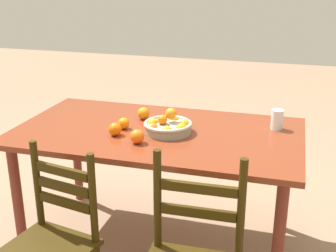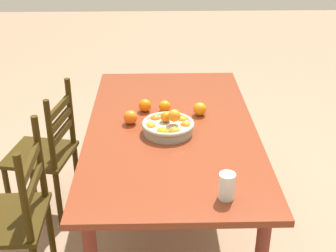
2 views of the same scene
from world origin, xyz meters
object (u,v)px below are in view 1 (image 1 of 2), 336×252
object	(u,v)px
dining_table	(158,143)
fruit_bowl	(168,126)
chair_by_cabinet	(51,246)
drinking_glass	(277,120)
orange_loose_1	(137,137)
orange_loose_0	(124,123)
orange_loose_2	(115,129)
orange_loose_3	(144,113)

from	to	relation	value
dining_table	fruit_bowl	world-z (taller)	fruit_bowl
chair_by_cabinet	drinking_glass	bearing A→B (deg)	57.24
fruit_bowl	orange_loose_1	distance (m)	0.24
orange_loose_0	orange_loose_2	world-z (taller)	orange_loose_2
chair_by_cabinet	orange_loose_0	xyz separation A→B (m)	(-0.08, -0.76, 0.36)
dining_table	orange_loose_3	distance (m)	0.25
dining_table	orange_loose_2	world-z (taller)	orange_loose_2
dining_table	orange_loose_0	xyz separation A→B (m)	(0.20, 0.03, 0.12)
fruit_bowl	orange_loose_2	world-z (taller)	fruit_bowl
orange_loose_1	drinking_glass	size ratio (longest dim) A/B	0.66
orange_loose_1	dining_table	bearing A→B (deg)	-100.70
orange_loose_1	orange_loose_2	distance (m)	0.18
orange_loose_0	orange_loose_3	distance (m)	0.21
orange_loose_1	drinking_glass	bearing A→B (deg)	-148.40
chair_by_cabinet	fruit_bowl	distance (m)	0.92
chair_by_cabinet	fruit_bowl	xyz separation A→B (m)	(-0.35, -0.77, 0.37)
orange_loose_3	chair_by_cabinet	bearing A→B (deg)	81.93
drinking_glass	orange_loose_2	bearing A→B (deg)	22.46
orange_loose_0	orange_loose_1	bearing A→B (deg)	128.73
orange_loose_1	orange_loose_0	bearing A→B (deg)	-51.27
orange_loose_0	orange_loose_3	xyz separation A→B (m)	(-0.05, -0.20, 0.00)
chair_by_cabinet	orange_loose_1	distance (m)	0.71
orange_loose_3	drinking_glass	xyz separation A→B (m)	(-0.82, -0.04, 0.02)
dining_table	orange_loose_3	world-z (taller)	orange_loose_3
orange_loose_3	dining_table	bearing A→B (deg)	130.47
chair_by_cabinet	orange_loose_1	size ratio (longest dim) A/B	11.43
dining_table	drinking_glass	world-z (taller)	drinking_glass
chair_by_cabinet	orange_loose_1	bearing A→B (deg)	77.87
orange_loose_3	orange_loose_2	bearing A→B (deg)	79.32
chair_by_cabinet	orange_loose_2	distance (m)	0.74
orange_loose_0	orange_loose_1	world-z (taller)	orange_loose_1
orange_loose_0	orange_loose_1	distance (m)	0.25
orange_loose_1	fruit_bowl	bearing A→B (deg)	-118.84
chair_by_cabinet	fruit_bowl	size ratio (longest dim) A/B	3.14
chair_by_cabinet	dining_table	bearing A→B (deg)	81.24
dining_table	orange_loose_3	xyz separation A→B (m)	(0.14, -0.17, 0.12)
fruit_bowl	orange_loose_1	bearing A→B (deg)	61.16
dining_table	orange_loose_2	xyz separation A→B (m)	(0.21, 0.15, 0.12)
orange_loose_3	drinking_glass	world-z (taller)	drinking_glass
orange_loose_0	orange_loose_2	bearing A→B (deg)	86.98
orange_loose_0	drinking_glass	size ratio (longest dim) A/B	0.57
dining_table	orange_loose_0	bearing A→B (deg)	9.48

